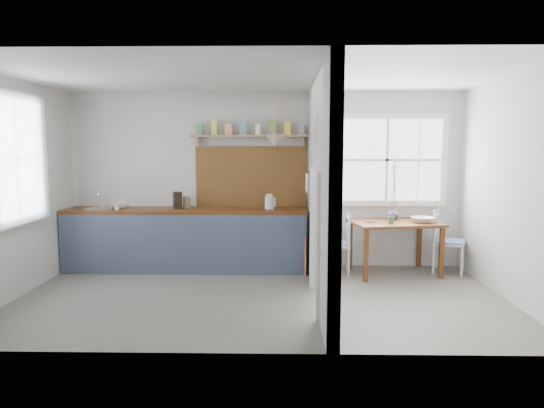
{
  "coord_description": "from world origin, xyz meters",
  "views": [
    {
      "loc": [
        0.25,
        -5.63,
        1.78
      ],
      "look_at": [
        0.12,
        0.57,
        1.06
      ],
      "focal_mm": 32.0,
      "sensor_mm": 36.0,
      "label": 1
    }
  ],
  "objects_px": {
    "dining_table": "(394,248)",
    "chair_left": "(336,243)",
    "kettle": "(269,202)",
    "chair_right": "(449,241)",
    "vase": "(393,214)"
  },
  "relations": [
    {
      "from": "vase",
      "to": "dining_table",
      "type": "bearing_deg",
      "value": -92.47
    },
    {
      "from": "chair_right",
      "to": "kettle",
      "type": "bearing_deg",
      "value": 112.32
    },
    {
      "from": "chair_right",
      "to": "kettle",
      "type": "height_order",
      "value": "kettle"
    },
    {
      "from": "chair_right",
      "to": "vase",
      "type": "bearing_deg",
      "value": 107.45
    },
    {
      "from": "chair_left",
      "to": "vase",
      "type": "height_order",
      "value": "vase"
    },
    {
      "from": "chair_left",
      "to": "chair_right",
      "type": "height_order",
      "value": "chair_right"
    },
    {
      "from": "kettle",
      "to": "vase",
      "type": "height_order",
      "value": "kettle"
    },
    {
      "from": "dining_table",
      "to": "chair_right",
      "type": "height_order",
      "value": "chair_right"
    },
    {
      "from": "chair_left",
      "to": "kettle",
      "type": "xyz_separation_m",
      "value": [
        -0.95,
        0.12,
        0.58
      ]
    },
    {
      "from": "dining_table",
      "to": "vase",
      "type": "height_order",
      "value": "vase"
    },
    {
      "from": "kettle",
      "to": "vase",
      "type": "bearing_deg",
      "value": 4.83
    },
    {
      "from": "chair_right",
      "to": "kettle",
      "type": "distance_m",
      "value": 2.63
    },
    {
      "from": "dining_table",
      "to": "chair_left",
      "type": "distance_m",
      "value": 0.82
    },
    {
      "from": "dining_table",
      "to": "kettle",
      "type": "bearing_deg",
      "value": 164.43
    },
    {
      "from": "dining_table",
      "to": "chair_right",
      "type": "relative_size",
      "value": 1.31
    }
  ]
}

